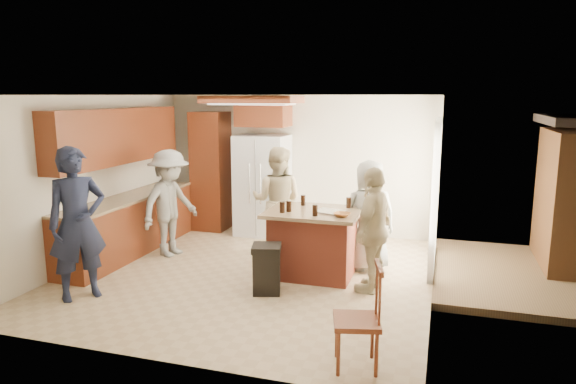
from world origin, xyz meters
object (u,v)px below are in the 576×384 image
(refrigerator, at_px, (263,185))
(spindle_chair, at_px, (359,321))
(person_behind_right, at_px, (369,216))
(person_front_left, at_px, (77,224))
(person_counter, at_px, (170,203))
(person_behind_left, at_px, (277,201))
(kitchen_island, at_px, (313,242))
(trash_bin, at_px, (267,268))
(person_side_right, at_px, (374,230))

(refrigerator, distance_m, spindle_chair, 4.84)
(person_behind_right, distance_m, spindle_chair, 2.81)
(person_front_left, bearing_deg, person_counter, 31.51)
(person_behind_left, distance_m, kitchen_island, 1.23)
(person_behind_left, relative_size, trash_bin, 2.71)
(person_front_left, relative_size, spindle_chair, 1.91)
(person_side_right, height_order, refrigerator, refrigerator)
(person_counter, height_order, trash_bin, person_counter)
(person_behind_left, relative_size, kitchen_island, 1.34)
(refrigerator, bearing_deg, trash_bin, -69.32)
(kitchen_island, distance_m, spindle_chair, 2.52)
(person_behind_right, height_order, kitchen_island, person_behind_right)
(person_counter, xyz_separation_m, spindle_chair, (3.39, -2.54, -0.38))
(person_behind_left, distance_m, trash_bin, 1.79)
(person_behind_left, distance_m, refrigerator, 1.18)
(person_counter, xyz_separation_m, refrigerator, (0.96, 1.62, 0.06))
(person_counter, distance_m, spindle_chair, 4.26)
(person_front_left, bearing_deg, trash_bin, -31.63)
(person_behind_left, height_order, trash_bin, person_behind_left)
(person_side_right, bearing_deg, person_counter, -85.43)
(kitchen_island, bearing_deg, spindle_chair, -66.25)
(person_counter, relative_size, kitchen_island, 1.31)
(spindle_chair, bearing_deg, person_behind_left, 120.04)
(refrigerator, bearing_deg, kitchen_island, -52.70)
(person_behind_right, bearing_deg, spindle_chair, 72.21)
(person_behind_right, relative_size, spindle_chair, 1.61)
(person_behind_right, xyz_separation_m, person_counter, (-3.08, -0.22, 0.04))
(person_side_right, bearing_deg, spindle_chair, 18.71)
(refrigerator, relative_size, kitchen_island, 1.41)
(person_behind_right, relative_size, person_counter, 0.96)
(person_behind_right, distance_m, person_counter, 3.09)
(person_counter, distance_m, kitchen_island, 2.41)
(kitchen_island, xyz_separation_m, spindle_chair, (1.02, -2.31, -0.02))
(person_behind_left, relative_size, spindle_chair, 1.72)
(kitchen_island, relative_size, spindle_chair, 1.29)
(person_side_right, relative_size, refrigerator, 0.90)
(person_front_left, bearing_deg, spindle_chair, -63.08)
(person_behind_left, distance_m, person_behind_right, 1.56)
(person_side_right, xyz_separation_m, spindle_chair, (0.14, -1.96, -0.36))
(refrigerator, relative_size, trash_bin, 2.86)
(person_behind_left, relative_size, refrigerator, 0.95)
(trash_bin, bearing_deg, person_side_right, 19.99)
(person_counter, bearing_deg, person_front_left, -170.23)
(kitchen_island, bearing_deg, person_behind_right, 33.16)
(person_counter, relative_size, refrigerator, 0.93)
(person_behind_left, height_order, spindle_chair, person_behind_left)
(person_counter, distance_m, trash_bin, 2.29)
(person_front_left, distance_m, refrigerator, 3.68)
(person_front_left, xyz_separation_m, person_behind_left, (1.76, 2.48, -0.10))
(person_behind_right, xyz_separation_m, refrigerator, (-2.12, 1.40, 0.10))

